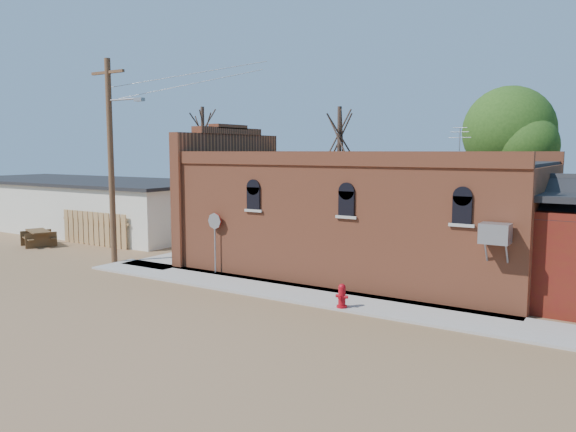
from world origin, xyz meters
The scene contains 14 objects.
ground centered at (0.00, 0.00, 0.00)m, with size 120.00×120.00×0.00m, color brown.
sidewalk_south centered at (1.50, 0.90, 0.04)m, with size 19.00×2.20×0.08m, color #9E9991.
sidewalk_west centered at (-6.30, 6.00, 0.04)m, with size 2.60×10.00×0.08m, color #9E9991.
brick_bar centered at (1.64, 5.49, 2.34)m, with size 16.40×7.97×6.30m.
storage_building centered at (-19.00, 8.00, 1.60)m, with size 20.40×8.40×3.17m.
wood_fence centered at (-12.80, 3.80, 0.90)m, with size 5.20×0.10×1.80m, color #AD794E, non-canonical shape.
utility_pole centered at (-8.14, 1.20, 4.77)m, with size 3.12×0.26×9.00m.
tree_bare_near centered at (-3.00, 13.00, 5.96)m, with size 2.80×2.80×7.65m.
tree_bare_far centered at (-14.00, 14.00, 6.36)m, with size 2.80×2.80×8.16m.
tree_leafy centered at (6.00, 13.50, 5.93)m, with size 4.40×4.40×8.15m.
fire_hydrant centered at (3.86, 0.00, 0.46)m, with size 0.44×0.43×0.77m.
stop_sign centered at (-2.83, 1.80, 1.97)m, with size 0.67×0.10×2.46m.
trash_barrel centered at (-7.30, 4.92, 0.44)m, with size 0.46×0.46×0.71m, color navy.
picnic_table centered at (-15.19, 2.11, 0.55)m, with size 2.42×2.13×0.83m.
Camera 1 is at (11.73, -15.55, 5.03)m, focal length 35.00 mm.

